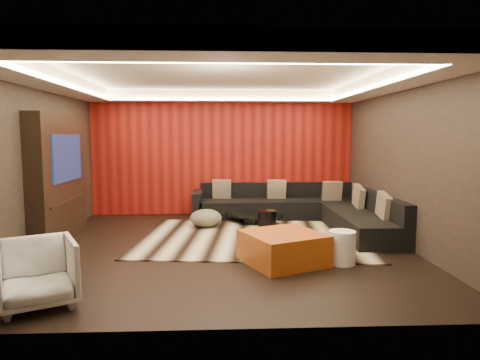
{
  "coord_description": "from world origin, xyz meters",
  "views": [
    {
      "loc": [
        -0.05,
        -6.89,
        1.84
      ],
      "look_at": [
        0.3,
        0.6,
        1.05
      ],
      "focal_mm": 32.0,
      "sensor_mm": 36.0,
      "label": 1
    }
  ],
  "objects_px": {
    "coffee_table": "(254,218)",
    "white_side_table": "(342,247)",
    "sectional_sofa": "(306,211)",
    "orange_ottoman": "(283,248)",
    "armchair": "(37,273)",
    "drum_stool": "(267,221)"
  },
  "relations": [
    {
      "from": "coffee_table",
      "to": "white_side_table",
      "type": "distance_m",
      "value": 3.01
    },
    {
      "from": "white_side_table",
      "to": "sectional_sofa",
      "type": "height_order",
      "value": "sectional_sofa"
    },
    {
      "from": "orange_ottoman",
      "to": "sectional_sofa",
      "type": "bearing_deg",
      "value": 72.45
    },
    {
      "from": "sectional_sofa",
      "to": "orange_ottoman",
      "type": "bearing_deg",
      "value": -107.55
    },
    {
      "from": "coffee_table",
      "to": "armchair",
      "type": "distance_m",
      "value": 4.96
    },
    {
      "from": "drum_stool",
      "to": "orange_ottoman",
      "type": "bearing_deg",
      "value": -89.33
    },
    {
      "from": "coffee_table",
      "to": "sectional_sofa",
      "type": "relative_size",
      "value": 0.34
    },
    {
      "from": "white_side_table",
      "to": "sectional_sofa",
      "type": "distance_m",
      "value": 2.86
    },
    {
      "from": "drum_stool",
      "to": "sectional_sofa",
      "type": "height_order",
      "value": "sectional_sofa"
    },
    {
      "from": "coffee_table",
      "to": "sectional_sofa",
      "type": "height_order",
      "value": "sectional_sofa"
    },
    {
      "from": "coffee_table",
      "to": "drum_stool",
      "type": "bearing_deg",
      "value": -77.79
    },
    {
      "from": "white_side_table",
      "to": "orange_ottoman",
      "type": "relative_size",
      "value": 0.48
    },
    {
      "from": "orange_ottoman",
      "to": "armchair",
      "type": "bearing_deg",
      "value": -153.87
    },
    {
      "from": "coffee_table",
      "to": "armchair",
      "type": "bearing_deg",
      "value": -122.63
    },
    {
      "from": "drum_stool",
      "to": "coffee_table",
      "type": "bearing_deg",
      "value": 102.21
    },
    {
      "from": "orange_ottoman",
      "to": "coffee_table",
      "type": "bearing_deg",
      "value": 94.34
    },
    {
      "from": "drum_stool",
      "to": "white_side_table",
      "type": "bearing_deg",
      "value": -66.42
    },
    {
      "from": "armchair",
      "to": "sectional_sofa",
      "type": "bearing_deg",
      "value": 21.01
    },
    {
      "from": "coffee_table",
      "to": "armchair",
      "type": "height_order",
      "value": "armchair"
    },
    {
      "from": "drum_stool",
      "to": "white_side_table",
      "type": "relative_size",
      "value": 0.87
    },
    {
      "from": "orange_ottoman",
      "to": "armchair",
      "type": "distance_m",
      "value": 3.21
    },
    {
      "from": "coffee_table",
      "to": "sectional_sofa",
      "type": "xyz_separation_m",
      "value": [
        1.09,
        0.03,
        0.14
      ]
    }
  ]
}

